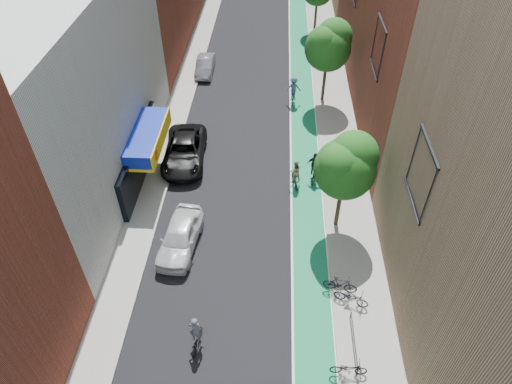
# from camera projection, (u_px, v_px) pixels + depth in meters

# --- Properties ---
(bike_lane) EXTENTS (2.00, 68.00, 0.01)m
(bike_lane) POSITION_uv_depth(u_px,v_px,m) (302.00, 88.00, 38.99)
(bike_lane) COLOR #147347
(bike_lane) RESTS_ON ground
(sidewalk_left) EXTENTS (2.00, 68.00, 0.15)m
(sidewalk_left) POSITION_uv_depth(u_px,v_px,m) (186.00, 85.00, 39.30)
(sidewalk_left) COLOR gray
(sidewalk_left) RESTS_ON ground
(sidewalk_right) EXTENTS (3.00, 68.00, 0.15)m
(sidewalk_right) POSITION_uv_depth(u_px,v_px,m) (331.00, 88.00, 38.85)
(sidewalk_right) COLOR gray
(sidewalk_right) RESTS_ON ground
(building_left_white) EXTENTS (8.00, 20.00, 12.00)m
(building_left_white) POSITION_uv_depth(u_px,v_px,m) (57.00, 95.00, 26.65)
(building_left_white) COLOR silver
(building_left_white) RESTS_ON ground
(tree_near) EXTENTS (3.40, 3.36, 6.42)m
(tree_near) POSITION_uv_depth(u_px,v_px,m) (346.00, 165.00, 24.03)
(tree_near) COLOR #332619
(tree_near) RESTS_ON ground
(tree_mid) EXTENTS (3.55, 3.53, 6.74)m
(tree_mid) POSITION_uv_depth(u_px,v_px,m) (329.00, 44.00, 34.16)
(tree_mid) COLOR #332619
(tree_mid) RESTS_ON ground
(parked_car_white) EXTENTS (2.32, 4.83, 1.59)m
(parked_car_white) POSITION_uv_depth(u_px,v_px,m) (180.00, 236.00, 25.46)
(parked_car_white) COLOR silver
(parked_car_white) RESTS_ON ground
(parked_car_black) EXTENTS (3.01, 5.98, 1.62)m
(parked_car_black) POSITION_uv_depth(u_px,v_px,m) (184.00, 151.00, 31.21)
(parked_car_black) COLOR black
(parked_car_black) RESTS_ON ground
(parked_car_silver) EXTENTS (1.45, 4.08, 1.34)m
(parked_car_silver) POSITION_uv_depth(u_px,v_px,m) (205.00, 66.00, 40.62)
(parked_car_silver) COLOR #9C9DA4
(parked_car_silver) RESTS_ON ground
(cyclist_lead) EXTENTS (0.73, 1.63, 2.08)m
(cyclist_lead) POSITION_uv_depth(u_px,v_px,m) (196.00, 336.00, 21.03)
(cyclist_lead) COLOR black
(cyclist_lead) RESTS_ON ground
(cyclist_lane_near) EXTENTS (0.86, 1.76, 1.91)m
(cyclist_lane_near) POSITION_uv_depth(u_px,v_px,m) (295.00, 175.00, 29.34)
(cyclist_lane_near) COLOR black
(cyclist_lane_near) RESTS_ON ground
(cyclist_lane_mid) EXTENTS (1.04, 1.79, 2.04)m
(cyclist_lane_mid) POSITION_uv_depth(u_px,v_px,m) (314.00, 170.00, 29.80)
(cyclist_lane_mid) COLOR black
(cyclist_lane_mid) RESTS_ON ground
(cyclist_lane_far) EXTENTS (1.22, 1.68, 2.22)m
(cyclist_lane_far) POSITION_uv_depth(u_px,v_px,m) (293.00, 91.00, 36.70)
(cyclist_lane_far) COLOR black
(cyclist_lane_far) RESTS_ON ground
(parked_bike_near) EXTENTS (1.68, 0.59, 0.88)m
(parked_bike_near) POSITION_uv_depth(u_px,v_px,m) (349.00, 368.00, 20.03)
(parked_bike_near) COLOR black
(parked_bike_near) RESTS_ON sidewalk_right
(parked_bike_mid) EXTENTS (1.83, 0.84, 1.06)m
(parked_bike_mid) POSITION_uv_depth(u_px,v_px,m) (340.00, 284.00, 23.22)
(parked_bike_mid) COLOR black
(parked_bike_mid) RESTS_ON sidewalk_right
(parked_bike_far) EXTENTS (1.86, 1.20, 0.92)m
(parked_bike_far) POSITION_uv_depth(u_px,v_px,m) (351.00, 297.00, 22.73)
(parked_bike_far) COLOR black
(parked_bike_far) RESTS_ON sidewalk_right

